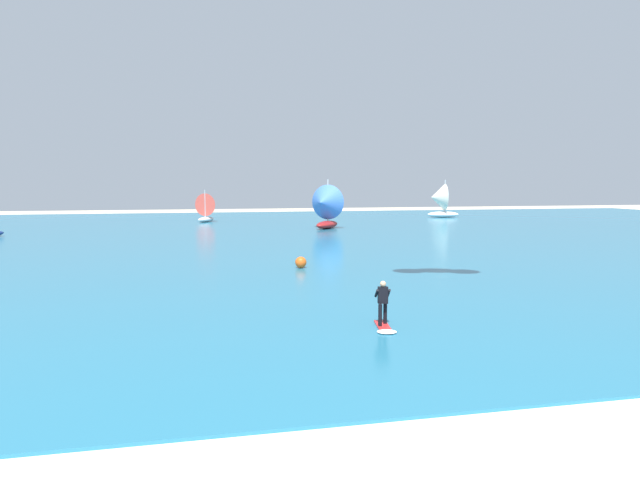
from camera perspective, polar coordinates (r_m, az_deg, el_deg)
The scene contains 7 objects.
ocean at distance 56.97m, azimuth -8.49°, elevation 0.39°, with size 160.00×90.00×0.10m, color #236B89.
shoreline_foam at distance 13.67m, azimuth 8.62°, elevation -17.20°, with size 97.57×1.20×0.01m, color white.
kitesurfer at distance 20.87m, azimuth 6.36°, elevation -7.06°, with size 0.89×2.02×1.67m.
sailboat_trailing at distance 77.79m, azimuth -11.15°, elevation 3.25°, with size 3.44×3.82×4.25m.
sailboat_mid_right at distance 87.41m, azimuth 11.79°, elevation 3.91°, with size 4.93×4.26×5.62m.
sailboat_center_horizon at distance 64.24m, azimuth 0.47°, elevation 3.39°, with size 4.75×5.02×5.59m.
marker_buoy at distance 34.99m, azimuth -1.93°, elevation -2.24°, with size 0.70×0.70×0.70m, color #E55919.
Camera 1 is at (-3.95, -6.03, 5.32)m, focal length 32.05 mm.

